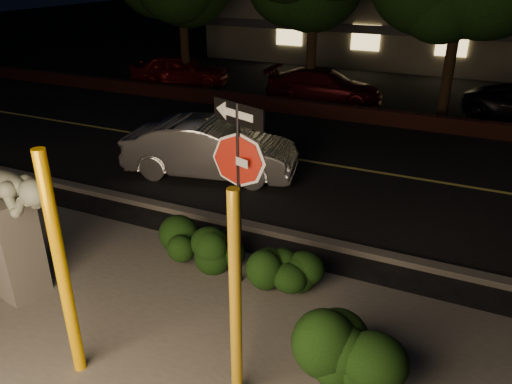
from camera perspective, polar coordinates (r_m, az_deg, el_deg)
ground at (r=16.49m, az=10.69°, el=6.71°), size 90.00×90.00×0.00m
patio at (r=7.55m, az=-12.43°, el=-17.64°), size 14.00×6.00×0.02m
road at (r=13.76m, az=7.47°, el=3.25°), size 80.00×8.00×0.01m
lane_marking at (r=13.76m, az=7.47°, el=3.30°), size 80.00×0.12×0.00m
curb at (r=10.25m, az=0.43°, el=-4.17°), size 80.00×0.25×0.12m
brick_wall at (r=17.63m, az=11.85°, el=8.66°), size 40.00×0.35×0.50m
parking_lot at (r=23.12m, az=15.24°, el=11.53°), size 40.00×12.00×0.01m
building at (r=30.63m, az=18.60°, el=18.07°), size 22.00×10.20×4.00m
yellow_pole_left at (r=6.65m, az=-21.31°, el=-8.36°), size 0.16×0.16×3.18m
yellow_pole_right at (r=5.94m, az=-2.36°, el=-12.40°), size 0.14×0.14×2.89m
signpost at (r=7.70m, az=-2.02°, el=3.57°), size 1.01×0.41×3.15m
sculpture at (r=8.66m, az=-26.49°, el=-2.68°), size 2.15×0.92×2.30m
hedge_center at (r=9.04m, az=-6.56°, el=-5.85°), size 1.86×1.20×0.89m
hedge_right at (r=8.32m, az=3.20°, el=-8.21°), size 1.62×0.98×1.01m
hedge_far_right at (r=6.73m, az=12.03°, el=-18.14°), size 1.56×1.05×1.03m
silver_sedan at (r=12.72m, az=-5.22°, el=4.95°), size 4.57×2.39×1.43m
parked_car_red at (r=22.58m, az=-8.73°, el=13.64°), size 4.52×3.02×1.43m
parked_car_darkred at (r=19.77m, az=7.79°, el=11.89°), size 4.57×2.10×1.29m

